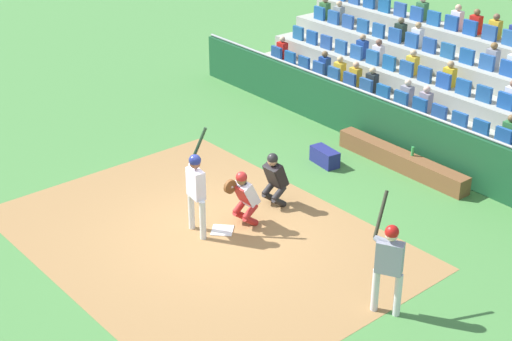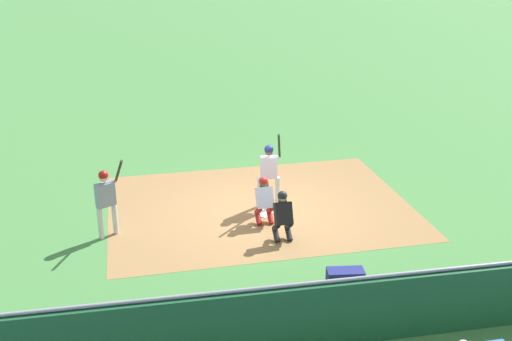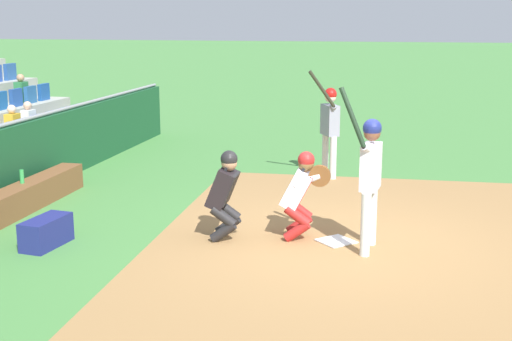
{
  "view_description": "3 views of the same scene",
  "coord_description": "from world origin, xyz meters",
  "px_view_note": "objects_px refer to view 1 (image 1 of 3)",
  "views": [
    {
      "loc": [
        -11.23,
        8.14,
        8.19
      ],
      "look_at": [
        0.2,
        -1.06,
        1.0
      ],
      "focal_mm": 54.22,
      "sensor_mm": 36.0,
      "label": 1
    },
    {
      "loc": [
        -2.91,
        -14.44,
        6.98
      ],
      "look_at": [
        -0.23,
        -0.19,
        1.34
      ],
      "focal_mm": 42.32,
      "sensor_mm": 36.0,
      "label": 2
    },
    {
      "loc": [
        9.28,
        0.86,
        3.09
      ],
      "look_at": [
        0.08,
        -1.13,
        0.99
      ],
      "focal_mm": 48.67,
      "sensor_mm": 36.0,
      "label": 3
    }
  ],
  "objects_px": {
    "catcher_crouching": "(244,195)",
    "on_deck_batter": "(389,259)",
    "home_plate_marker": "(222,230)",
    "home_plate_umpire": "(274,177)",
    "dugout_bench": "(401,161)",
    "batter_at_plate": "(196,185)",
    "equipment_duffel_bag": "(325,157)",
    "water_bottle_on_bench": "(413,151)"
  },
  "relations": [
    {
      "from": "catcher_crouching",
      "to": "dugout_bench",
      "type": "distance_m",
      "value": 4.63
    },
    {
      "from": "dugout_bench",
      "to": "home_plate_marker",
      "type": "bearing_deg",
      "value": 86.2
    },
    {
      "from": "water_bottle_on_bench",
      "to": "on_deck_batter",
      "type": "relative_size",
      "value": 0.11
    },
    {
      "from": "batter_at_plate",
      "to": "water_bottle_on_bench",
      "type": "height_order",
      "value": "batter_at_plate"
    },
    {
      "from": "dugout_bench",
      "to": "equipment_duffel_bag",
      "type": "xyz_separation_m",
      "value": [
        1.35,
        1.24,
        -0.02
      ]
    },
    {
      "from": "home_plate_marker",
      "to": "batter_at_plate",
      "type": "xyz_separation_m",
      "value": [
        0.25,
        0.45,
        1.1
      ]
    },
    {
      "from": "home_plate_marker",
      "to": "equipment_duffel_bag",
      "type": "relative_size",
      "value": 0.56
    },
    {
      "from": "equipment_duffel_bag",
      "to": "on_deck_batter",
      "type": "distance_m",
      "value": 6.09
    },
    {
      "from": "home_plate_umpire",
      "to": "dugout_bench",
      "type": "relative_size",
      "value": 0.34
    },
    {
      "from": "water_bottle_on_bench",
      "to": "equipment_duffel_bag",
      "type": "relative_size",
      "value": 0.29
    },
    {
      "from": "dugout_bench",
      "to": "batter_at_plate",
      "type": "bearing_deg",
      "value": 83.89
    },
    {
      "from": "batter_at_plate",
      "to": "on_deck_batter",
      "type": "relative_size",
      "value": 1.05
    },
    {
      "from": "batter_at_plate",
      "to": "on_deck_batter",
      "type": "bearing_deg",
      "value": -166.78
    },
    {
      "from": "water_bottle_on_bench",
      "to": "home_plate_umpire",
      "type": "bearing_deg",
      "value": 77.68
    },
    {
      "from": "home_plate_marker",
      "to": "catcher_crouching",
      "type": "relative_size",
      "value": 0.34
    },
    {
      "from": "home_plate_marker",
      "to": "home_plate_umpire",
      "type": "xyz_separation_m",
      "value": [
        0.18,
        -1.55,
        0.69
      ]
    },
    {
      "from": "home_plate_marker",
      "to": "equipment_duffel_bag",
      "type": "height_order",
      "value": "equipment_duffel_bag"
    },
    {
      "from": "batter_at_plate",
      "to": "home_plate_marker",
      "type": "bearing_deg",
      "value": -119.78
    },
    {
      "from": "batter_at_plate",
      "to": "dugout_bench",
      "type": "distance_m",
      "value": 5.66
    },
    {
      "from": "batter_at_plate",
      "to": "dugout_bench",
      "type": "xyz_separation_m",
      "value": [
        -0.59,
        -5.56,
        -0.9
      ]
    },
    {
      "from": "batter_at_plate",
      "to": "home_plate_umpire",
      "type": "bearing_deg",
      "value": -92.27
    },
    {
      "from": "catcher_crouching",
      "to": "home_plate_umpire",
      "type": "height_order",
      "value": "home_plate_umpire"
    },
    {
      "from": "home_plate_umpire",
      "to": "water_bottle_on_bench",
      "type": "xyz_separation_m",
      "value": [
        -0.79,
        -3.62,
        -0.15
      ]
    },
    {
      "from": "catcher_crouching",
      "to": "home_plate_umpire",
      "type": "xyz_separation_m",
      "value": [
        0.25,
        -1.03,
        -0.01
      ]
    },
    {
      "from": "catcher_crouching",
      "to": "home_plate_umpire",
      "type": "distance_m",
      "value": 1.06
    },
    {
      "from": "catcher_crouching",
      "to": "on_deck_batter",
      "type": "height_order",
      "value": "on_deck_batter"
    },
    {
      "from": "equipment_duffel_bag",
      "to": "home_plate_umpire",
      "type": "bearing_deg",
      "value": 116.71
    },
    {
      "from": "catcher_crouching",
      "to": "home_plate_marker",
      "type": "bearing_deg",
      "value": 82.35
    },
    {
      "from": "home_plate_marker",
      "to": "batter_at_plate",
      "type": "bearing_deg",
      "value": 60.22
    },
    {
      "from": "dugout_bench",
      "to": "equipment_duffel_bag",
      "type": "bearing_deg",
      "value": 42.55
    },
    {
      "from": "home_plate_marker",
      "to": "water_bottle_on_bench",
      "type": "xyz_separation_m",
      "value": [
        -0.61,
        -5.17,
        0.54
      ]
    },
    {
      "from": "dugout_bench",
      "to": "water_bottle_on_bench",
      "type": "distance_m",
      "value": 0.43
    },
    {
      "from": "home_plate_marker",
      "to": "on_deck_batter",
      "type": "distance_m",
      "value": 4.19
    },
    {
      "from": "home_plate_marker",
      "to": "dugout_bench",
      "type": "height_order",
      "value": "dugout_bench"
    },
    {
      "from": "catcher_crouching",
      "to": "water_bottle_on_bench",
      "type": "height_order",
      "value": "catcher_crouching"
    },
    {
      "from": "batter_at_plate",
      "to": "water_bottle_on_bench",
      "type": "xyz_separation_m",
      "value": [
        -0.87,
        -5.62,
        -0.56
      ]
    },
    {
      "from": "water_bottle_on_bench",
      "to": "catcher_crouching",
      "type": "bearing_deg",
      "value": 83.32
    },
    {
      "from": "dugout_bench",
      "to": "on_deck_batter",
      "type": "xyz_separation_m",
      "value": [
        -3.68,
        4.55,
        0.87
      ]
    },
    {
      "from": "catcher_crouching",
      "to": "equipment_duffel_bag",
      "type": "xyz_separation_m",
      "value": [
        1.08,
        -3.35,
        -0.51
      ]
    },
    {
      "from": "dugout_bench",
      "to": "home_plate_umpire",
      "type": "bearing_deg",
      "value": 81.76
    },
    {
      "from": "home_plate_marker",
      "to": "home_plate_umpire",
      "type": "relative_size",
      "value": 0.34
    },
    {
      "from": "catcher_crouching",
      "to": "dugout_bench",
      "type": "xyz_separation_m",
      "value": [
        -0.27,
        -4.59,
        -0.49
      ]
    }
  ]
}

